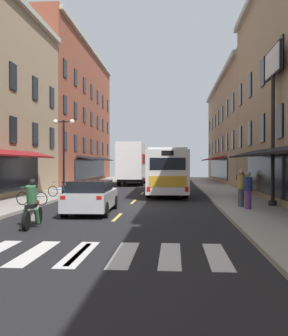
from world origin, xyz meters
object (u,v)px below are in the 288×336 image
(motorcycle_rider, at_px, (32,207))
(street_lamp_twin, at_px, (64,153))
(transit_bus, at_px, (167,171))
(bicycle_mid, at_px, (61,191))
(bicycle_near, at_px, (32,198))
(billboard_sign, at_px, (273,86))
(pedestrian_far, at_px, (241,188))
(box_truck, at_px, (132,164))
(pedestrian_mid, at_px, (248,190))
(sedan_near, at_px, (91,196))
(pedestrian_near, at_px, (241,182))
(sedan_mid, at_px, (142,175))

(motorcycle_rider, bearing_deg, street_lamp_twin, 101.02)
(transit_bus, relative_size, bicycle_mid, 6.80)
(street_lamp_twin, bearing_deg, bicycle_near, -87.26)
(transit_bus, height_order, bicycle_mid, transit_bus)
(transit_bus, bearing_deg, billboard_sign, -59.38)
(transit_bus, relative_size, pedestrian_far, 6.60)
(box_truck, xyz_separation_m, bicycle_mid, (-2.74, -15.72, -1.62))
(bicycle_mid, bearing_deg, pedestrian_mid, -29.37)
(sedan_near, xyz_separation_m, motorcycle_rider, (-1.19, -3.99, -0.02))
(motorcycle_rider, height_order, pedestrian_near, pedestrian_near)
(transit_bus, relative_size, pedestrian_near, 7.20)
(motorcycle_rider, relative_size, pedestrian_near, 1.30)
(billboard_sign, relative_size, street_lamp_twin, 1.54)
(street_lamp_twin, bearing_deg, sedan_near, -66.81)
(box_truck, bearing_deg, pedestrian_mid, -70.82)
(transit_bus, distance_m, bicycle_near, 11.65)
(sedan_mid, relative_size, bicycle_near, 2.56)
(pedestrian_mid, bearing_deg, box_truck, -151.71)
(sedan_near, distance_m, pedestrian_near, 12.39)
(box_truck, bearing_deg, bicycle_mid, -99.90)
(box_truck, distance_m, bicycle_mid, 16.04)
(bicycle_near, distance_m, street_lamp_twin, 7.17)
(motorcycle_rider, relative_size, bicycle_mid, 1.23)
(box_truck, xyz_separation_m, pedestrian_far, (7.32, -20.47, -1.08))
(billboard_sign, bearing_deg, pedestrian_mid, -132.92)
(box_truck, relative_size, street_lamp_twin, 1.54)
(transit_bus, distance_m, bicycle_mid, 8.03)
(bicycle_mid, bearing_deg, street_lamp_twin, 99.84)
(sedan_near, distance_m, street_lamp_twin, 9.40)
(bicycle_mid, distance_m, pedestrian_near, 11.68)
(pedestrian_mid, bearing_deg, bicycle_mid, -110.27)
(sedan_mid, distance_m, pedestrian_far, 31.00)
(box_truck, distance_m, street_lamp_twin, 14.27)
(pedestrian_near, bearing_deg, sedan_near, -21.92)
(transit_bus, distance_m, box_truck, 11.59)
(box_truck, bearing_deg, pedestrian_near, -56.37)
(transit_bus, relative_size, bicycle_near, 6.81)
(sedan_near, xyz_separation_m, pedestrian_far, (6.78, 1.86, 0.31))
(bicycle_mid, bearing_deg, motorcycle_rider, -78.79)
(box_truck, distance_m, pedestrian_far, 21.77)
(transit_bus, relative_size, sedan_mid, 2.66)
(box_truck, bearing_deg, sedan_near, -88.60)
(box_truck, bearing_deg, sedan_mid, 88.56)
(motorcycle_rider, xyz_separation_m, street_lamp_twin, (-2.41, 12.40, 2.17))
(billboard_sign, distance_m, transit_bus, 11.21)
(billboard_sign, relative_size, transit_bus, 0.66)
(bicycle_near, bearing_deg, sedan_mid, 84.40)
(pedestrian_near, xyz_separation_m, street_lamp_twin, (-11.64, -1.02, 1.90))
(sedan_near, height_order, street_lamp_twin, street_lamp_twin)
(motorcycle_rider, bearing_deg, transit_bus, 74.40)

